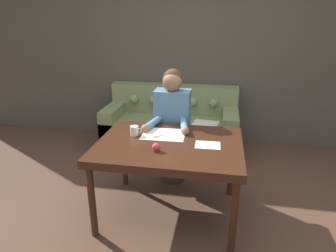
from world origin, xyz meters
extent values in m
plane|color=#4C3323|center=(0.00, 0.00, 0.00)|extent=(16.00, 16.00, 0.00)
cube|color=#474238|center=(0.00, 2.09, 1.30)|extent=(8.00, 0.06, 2.60)
cube|color=#381E11|center=(-0.05, 0.14, 0.70)|extent=(1.28, 0.97, 0.07)
cylinder|color=#381E11|center=(-0.63, -0.29, 0.33)|extent=(0.06, 0.06, 0.67)
cylinder|color=#381E11|center=(0.53, -0.29, 0.33)|extent=(0.06, 0.06, 0.67)
cylinder|color=#381E11|center=(-0.63, 0.56, 0.33)|extent=(0.06, 0.06, 0.67)
cylinder|color=#381E11|center=(0.53, 0.56, 0.33)|extent=(0.06, 0.06, 0.67)
cube|color=olive|center=(-0.30, 1.63, 0.22)|extent=(1.83, 0.81, 0.44)
cube|color=olive|center=(-0.30, 1.93, 0.65)|extent=(1.83, 0.22, 0.42)
cube|color=olive|center=(-1.11, 1.63, 0.30)|extent=(0.20, 0.81, 0.60)
cube|color=olive|center=(0.52, 1.63, 0.30)|extent=(0.20, 0.81, 0.60)
sphere|color=olive|center=(-0.87, 1.80, 0.65)|extent=(0.13, 0.13, 0.13)
sphere|color=olive|center=(-0.58, 1.80, 0.65)|extent=(0.13, 0.13, 0.13)
sphere|color=olive|center=(-0.30, 1.80, 0.65)|extent=(0.13, 0.13, 0.13)
sphere|color=olive|center=(-0.01, 1.80, 0.65)|extent=(0.13, 0.13, 0.13)
sphere|color=olive|center=(0.27, 1.80, 0.65)|extent=(0.13, 0.13, 0.13)
cube|color=white|center=(0.20, 1.53, 0.44)|extent=(0.37, 0.31, 0.00)
cylinder|color=#33281E|center=(-0.13, 0.77, 0.23)|extent=(0.28, 0.28, 0.46)
cube|color=teal|center=(-0.13, 0.77, 0.76)|extent=(0.38, 0.22, 0.60)
sphere|color=#896042|center=(-0.13, 0.75, 1.15)|extent=(0.20, 0.20, 0.20)
sphere|color=#472D19|center=(-0.13, 0.78, 1.18)|extent=(0.21, 0.21, 0.21)
cylinder|color=teal|center=(-0.29, 0.50, 0.77)|extent=(0.14, 0.32, 0.07)
sphere|color=#896042|center=(-0.33, 0.35, 0.77)|extent=(0.08, 0.08, 0.08)
cylinder|color=teal|center=(0.03, 0.50, 0.77)|extent=(0.13, 0.32, 0.07)
sphere|color=#896042|center=(0.06, 0.35, 0.77)|extent=(0.08, 0.08, 0.08)
cube|color=beige|center=(-0.14, 0.31, 0.74)|extent=(0.41, 0.33, 0.00)
cube|color=beige|center=(0.29, 0.13, 0.74)|extent=(0.22, 0.18, 0.00)
cube|color=silver|center=(-0.11, 0.32, 0.74)|extent=(0.08, 0.11, 0.00)
cube|color=#D1511E|center=(-0.17, 0.24, 0.74)|extent=(0.06, 0.07, 0.00)
torus|color=#D1511E|center=(-0.19, 0.21, 0.74)|extent=(0.04, 0.04, 0.01)
cube|color=silver|center=(-0.09, 0.31, 0.74)|extent=(0.11, 0.08, 0.00)
cube|color=#D1511E|center=(-0.18, 0.25, 0.74)|extent=(0.07, 0.05, 0.00)
torus|color=#D1511E|center=(-0.21, 0.23, 0.74)|extent=(0.04, 0.04, 0.01)
cylinder|color=silver|center=(-0.14, 0.28, 0.74)|extent=(0.01, 0.01, 0.01)
cylinder|color=silver|center=(-0.41, 0.25, 0.78)|extent=(0.08, 0.08, 0.09)
torus|color=silver|center=(-0.36, 0.25, 0.79)|extent=(0.05, 0.01, 0.05)
cylinder|color=#4C3828|center=(-0.13, -0.06, 0.74)|extent=(0.06, 0.06, 0.01)
sphere|color=red|center=(-0.13, -0.06, 0.77)|extent=(0.07, 0.07, 0.07)
camera|label=1|loc=(0.37, -2.26, 1.80)|focal=32.00mm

